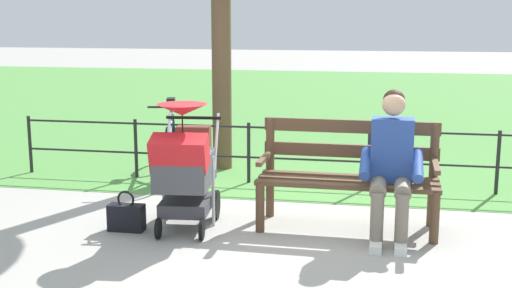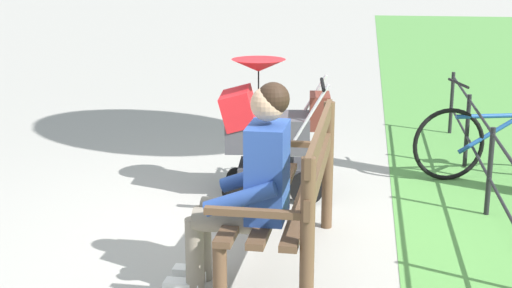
% 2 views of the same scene
% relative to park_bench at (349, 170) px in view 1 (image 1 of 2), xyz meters
% --- Properties ---
extents(ground_plane, '(60.00, 60.00, 0.00)m').
position_rel_park_bench_xyz_m(ground_plane, '(0.52, 0.12, -0.53)').
color(ground_plane, '#9E9B93').
extents(grass_lawn, '(40.00, 16.00, 0.01)m').
position_rel_park_bench_xyz_m(grass_lawn, '(0.52, -8.68, -0.52)').
color(grass_lawn, '#518E42').
rests_on(grass_lawn, ground).
extents(park_bench, '(1.61, 0.63, 0.96)m').
position_rel_park_bench_xyz_m(park_bench, '(0.00, 0.00, 0.00)').
color(park_bench, brown).
rests_on(park_bench, ground).
extents(person_on_bench, '(0.54, 0.74, 1.28)m').
position_rel_park_bench_xyz_m(person_on_bench, '(-0.37, 0.22, 0.15)').
color(person_on_bench, slate).
rests_on(person_on_bench, ground).
extents(stroller, '(0.58, 0.93, 1.15)m').
position_rel_park_bench_xyz_m(stroller, '(1.42, 0.36, 0.07)').
color(stroller, black).
rests_on(stroller, ground).
extents(handbag, '(0.32, 0.14, 0.37)m').
position_rel_park_bench_xyz_m(handbag, '(1.94, 0.49, -0.40)').
color(handbag, black).
rests_on(handbag, ground).
extents(park_fence, '(6.83, 0.04, 0.70)m').
position_rel_park_bench_xyz_m(park_fence, '(0.52, -1.40, -0.11)').
color(park_fence, black).
rests_on(park_fence, ground).
extents(bicycle, '(0.57, 1.61, 0.89)m').
position_rel_park_bench_xyz_m(bicycle, '(2.22, -1.67, -0.16)').
color(bicycle, black).
rests_on(bicycle, ground).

